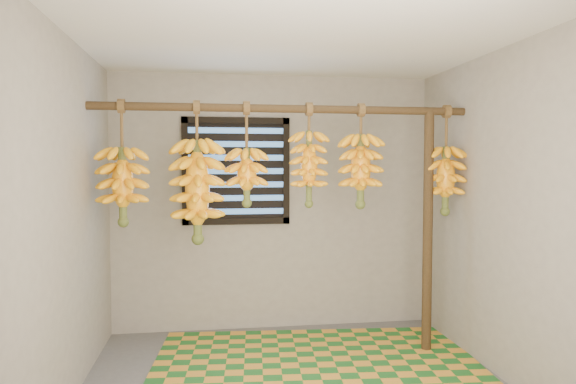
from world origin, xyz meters
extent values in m
cube|color=silver|center=(0.00, 0.00, 2.40)|extent=(3.00, 3.00, 0.01)
cube|color=gray|center=(0.00, 1.50, 1.20)|extent=(3.00, 0.01, 2.40)
cube|color=gray|center=(-1.50, 0.00, 1.20)|extent=(0.01, 3.00, 2.40)
cube|color=gray|center=(1.50, 0.00, 1.20)|extent=(0.01, 3.00, 2.40)
cube|color=black|center=(-0.35, 1.48, 1.50)|extent=(1.00, 0.04, 1.00)
cylinder|color=#44311A|center=(0.00, 0.70, 2.00)|extent=(3.00, 0.06, 0.06)
cylinder|color=#44311A|center=(1.20, 0.70, 1.00)|extent=(0.08, 0.08, 2.00)
cube|color=#1A5B1F|center=(0.21, 0.32, 0.01)|extent=(2.70, 2.24, 0.01)
cylinder|color=brown|center=(-1.25, 0.70, 1.85)|extent=(0.02, 0.02, 0.37)
cylinder|color=#4C5923|center=(-1.25, 0.70, 1.42)|extent=(0.06, 0.06, 0.55)
cylinder|color=brown|center=(-0.69, 0.70, 1.87)|extent=(0.02, 0.02, 0.31)
cylinder|color=#4C5923|center=(-0.69, 0.70, 1.37)|extent=(0.07, 0.07, 0.75)
cylinder|color=brown|center=(-0.31, 0.70, 1.84)|extent=(0.02, 0.02, 0.37)
cylinder|color=#4C5923|center=(-0.31, 0.70, 1.48)|extent=(0.06, 0.06, 0.41)
cylinder|color=brown|center=(0.19, 0.70, 1.92)|extent=(0.02, 0.02, 0.23)
cylinder|color=#4C5923|center=(0.19, 0.70, 1.55)|extent=(0.05, 0.05, 0.56)
cylinder|color=brown|center=(0.62, 0.70, 1.90)|extent=(0.02, 0.02, 0.26)
cylinder|color=#4C5923|center=(0.62, 0.70, 1.53)|extent=(0.06, 0.06, 0.55)
cylinder|color=brown|center=(1.35, 0.70, 1.86)|extent=(0.02, 0.02, 0.35)
cylinder|color=#4C5923|center=(1.35, 0.70, 1.45)|extent=(0.06, 0.06, 0.52)
camera|label=1|loc=(-0.58, -3.33, 1.56)|focal=32.00mm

